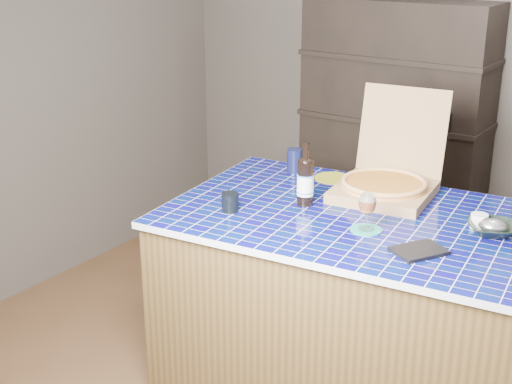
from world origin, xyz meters
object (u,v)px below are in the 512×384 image
Objects in this scene: kitchen_island at (358,309)px; mead_bottle at (305,180)px; wine_glass at (367,204)px; bowl at (492,229)px; dvd_case at (419,251)px; pizza_box at (386,182)px.

mead_bottle reaches higher than kitchen_island.
wine_glass reaches higher than kitchen_island.
mead_bottle is 1.50× the size of bowl.
dvd_case reaches higher than kitchen_island.
dvd_case is 0.40m from bowl.
wine_glass is (0.13, -0.46, 0.05)m from pizza_box.
kitchen_island is at bearing 5.80° from mead_bottle.
dvd_case is at bearing -17.14° from mead_bottle.
bowl is (0.46, 0.27, -0.10)m from wine_glass.
dvd_case is at bearing -38.90° from kitchen_island.
pizza_box reaches higher than dvd_case.
kitchen_island is at bearing 121.41° from wine_glass.
mead_bottle reaches higher than wine_glass.
pizza_box is at bearing 89.82° from kitchen_island.
bowl is (0.58, -0.19, -0.04)m from pizza_box.
wine_glass is 0.85× the size of bowl.
dvd_case is (0.37, -0.23, 0.49)m from kitchen_island.
wine_glass reaches higher than dvd_case.
dvd_case is (0.28, -0.09, -0.12)m from wine_glass.
wine_glass is at bearing -17.25° from mead_bottle.
wine_glass is 0.84× the size of dvd_case.
mead_bottle is 0.86m from bowl.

